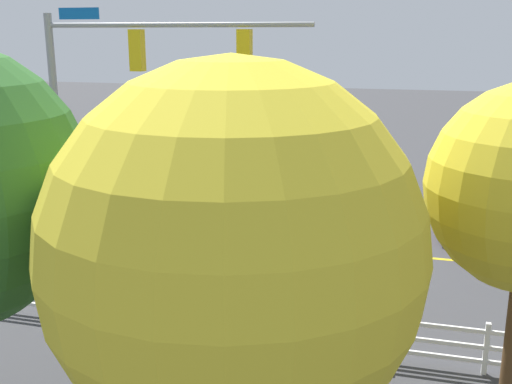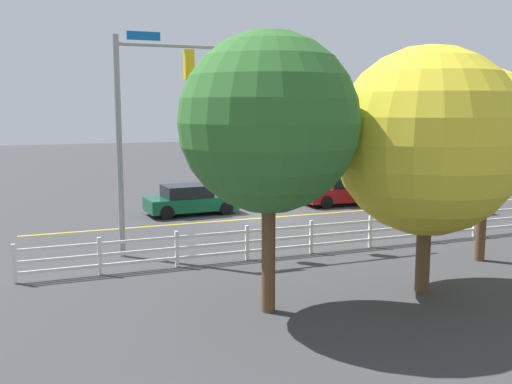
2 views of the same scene
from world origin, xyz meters
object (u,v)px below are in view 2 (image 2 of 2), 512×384
(car_0, at_px, (190,200))
(car_3, at_px, (439,185))
(car_1, at_px, (347,191))
(tree_3, at_px, (428,141))
(tree_0, at_px, (269,123))
(car_2, at_px, (440,200))
(tree_1, at_px, (487,118))

(car_0, distance_m, car_3, 14.31)
(car_0, xyz_separation_m, car_1, (-8.32, 0.23, 0.02))
(car_0, bearing_deg, car_1, -4.41)
(car_1, bearing_deg, tree_3, -110.08)
(car_0, xyz_separation_m, tree_3, (-2.76, 13.69, 3.42))
(car_1, bearing_deg, car_3, 3.56)
(tree_0, bearing_deg, car_1, -126.99)
(car_1, relative_size, car_2, 1.15)
(tree_3, bearing_deg, car_3, -130.36)
(car_2, bearing_deg, car_3, -125.57)
(car_2, xyz_separation_m, car_3, (-3.26, -4.10, 0.06))
(car_3, distance_m, tree_0, 21.29)
(car_1, xyz_separation_m, car_3, (-5.99, -0.13, -0.01))
(car_1, height_order, car_3, car_1)
(car_2, distance_m, tree_3, 13.07)
(tree_0, bearing_deg, car_0, -97.23)
(car_2, xyz_separation_m, tree_0, (12.77, 9.36, 3.98))
(car_2, xyz_separation_m, tree_1, (4.43, 7.45, 4.02))
(tree_0, bearing_deg, car_2, -143.77)
(car_0, distance_m, car_2, 11.82)
(car_0, xyz_separation_m, tree_0, (1.72, 13.55, 3.93))
(car_1, distance_m, tree_3, 14.95)
(car_0, relative_size, tree_3, 0.65)
(car_2, distance_m, tree_0, 16.32)
(car_0, relative_size, tree_0, 0.63)
(car_1, bearing_deg, car_0, -179.21)
(car_3, relative_size, tree_0, 0.59)
(car_0, xyz_separation_m, tree_1, (-6.62, 11.64, 3.97))
(car_3, xyz_separation_m, tree_0, (16.03, 13.45, 3.92))
(car_2, xyz_separation_m, tree_3, (8.29, 9.49, 3.46))
(car_1, relative_size, tree_1, 0.78)
(tree_1, height_order, tree_3, tree_3)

